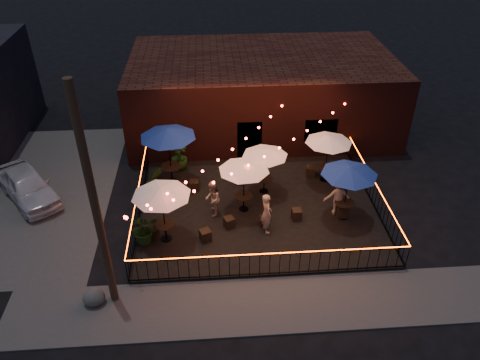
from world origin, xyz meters
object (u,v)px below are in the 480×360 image
object	(u,v)px
utility_pole	(95,206)
boulder	(94,297)
cafe_table_5	(329,140)
cafe_table_3	(265,153)
cafe_table_4	(350,171)
cafe_table_1	(168,134)
cooler	(152,200)
cafe_table_2	(244,167)
cafe_table_0	(161,192)

from	to	relation	value
utility_pole	boulder	distance (m)	3.74
utility_pole	cafe_table_5	world-z (taller)	utility_pole
cafe_table_3	utility_pole	bearing A→B (deg)	-135.09
cafe_table_4	boulder	xyz separation A→B (m)	(-9.52, -3.86, -2.10)
cafe_table_1	cooler	bearing A→B (deg)	-110.88
utility_pole	cafe_table_3	distance (m)	8.40
cafe_table_3	cooler	xyz separation A→B (m)	(-4.90, -0.88, -1.57)
cafe_table_1	cafe_table_3	size ratio (longest dim) A/B	1.40
cafe_table_2	cafe_table_4	size ratio (longest dim) A/B	1.06
utility_pole	cooler	world-z (taller)	utility_pole
cafe_table_5	cooler	size ratio (longest dim) A/B	2.72
cafe_table_4	cafe_table_5	distance (m)	2.82
cafe_table_4	cafe_table_1	bearing A→B (deg)	156.34
utility_pole	cafe_table_1	bearing A→B (deg)	76.50
cafe_table_2	boulder	bearing A→B (deg)	-139.17
cafe_table_2	cafe_table_3	xyz separation A→B (m)	(1.01, 1.26, -0.12)
utility_pole	cafe_table_4	distance (m)	9.74
cafe_table_0	cafe_table_4	xyz separation A→B (m)	(7.28, 0.86, 0.03)
cafe_table_4	cafe_table_0	bearing A→B (deg)	-173.30
cafe_table_0	cafe_table_3	xyz separation A→B (m)	(4.20, 2.95, -0.25)
cafe_table_0	cafe_table_3	world-z (taller)	cafe_table_0
boulder	cafe_table_0	bearing A→B (deg)	53.32
cafe_table_2	cafe_table_3	distance (m)	1.62
cafe_table_0	cafe_table_1	size ratio (longest dim) A/B	0.90
utility_pole	cafe_table_0	xyz separation A→B (m)	(1.60, 2.83, -1.60)
cafe_table_1	cafe_table_5	bearing A→B (deg)	-2.90
cafe_table_1	cafe_table_4	bearing A→B (deg)	-23.66
cooler	boulder	distance (m)	5.31
cafe_table_1	cooler	distance (m)	2.95
cafe_table_0	cafe_table_5	bearing A→B (deg)	27.22
utility_pole	cooler	size ratio (longest dim) A/B	9.32
cafe_table_2	cooler	bearing A→B (deg)	174.38
cafe_table_1	boulder	world-z (taller)	cafe_table_1
cafe_table_2	cafe_table_4	bearing A→B (deg)	-11.50
cafe_table_4	boulder	world-z (taller)	cafe_table_4
cafe_table_2	cooler	size ratio (longest dim) A/B	3.07
utility_pole	cafe_table_1	size ratio (longest dim) A/B	2.62
utility_pole	cafe_table_2	bearing A→B (deg)	43.32
cafe_table_0	cafe_table_2	bearing A→B (deg)	27.85
cafe_table_1	cafe_table_4	size ratio (longest dim) A/B	1.23
cafe_table_0	cafe_table_4	world-z (taller)	cafe_table_4
cafe_table_1	boulder	xyz separation A→B (m)	(-2.29, -7.03, -2.35)
cafe_table_2	cooler	world-z (taller)	cafe_table_2
utility_pole	cafe_table_1	distance (m)	7.18
cooler	cafe_table_3	bearing A→B (deg)	0.70
utility_pole	cooler	bearing A→B (deg)	79.60
cafe_table_0	cafe_table_1	distance (m)	4.03
cafe_table_2	boulder	distance (m)	7.44
cafe_table_2	cafe_table_5	distance (m)	4.41
cafe_table_1	utility_pole	bearing A→B (deg)	-103.50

